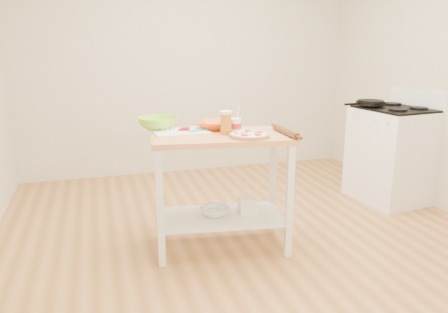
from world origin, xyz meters
TOP-DOWN VIEW (x-y plane):
  - room_shell at (0.00, 0.00)m, footprint 4.04×4.54m
  - prep_island at (-0.23, 0.08)m, footprint 1.09×0.69m
  - gas_stove at (1.69, 0.63)m, footprint 0.68×0.76m
  - skillet at (1.50, 0.78)m, footprint 0.44×0.28m
  - pizza at (-0.07, -0.07)m, footprint 0.29×0.29m
  - cutting_board at (-0.51, 0.24)m, footprint 0.42×0.32m
  - spatula at (-0.39, 0.20)m, footprint 0.15×0.06m
  - knife at (-0.62, 0.37)m, footprint 0.27×0.03m
  - orange_bowl at (-0.23, 0.28)m, footprint 0.35×0.35m
  - green_bowl at (-0.65, 0.41)m, footprint 0.31×0.31m
  - beer_pint at (-0.20, 0.07)m, footprint 0.09×0.09m
  - yogurt_tub at (-0.11, 0.11)m, footprint 0.09×0.09m
  - rolling_pin at (0.22, -0.07)m, footprint 0.05×0.40m
  - shelf_glass_bowl at (-0.28, 0.09)m, footprint 0.26×0.26m
  - shelf_bin at (-0.02, 0.07)m, footprint 0.15×0.15m

SIDE VIEW (x-z plane):
  - shelf_glass_bowl at x=-0.28m, z-range 0.26..0.33m
  - shelf_bin at x=-0.02m, z-range 0.26..0.39m
  - gas_stove at x=1.69m, z-range -0.08..1.03m
  - prep_island at x=-0.23m, z-range 0.19..1.09m
  - cutting_board at x=-0.51m, z-range 0.89..0.93m
  - pizza at x=-0.07m, z-range 0.89..0.94m
  - spatula at x=-0.39m, z-range 0.91..0.92m
  - knife at x=-0.62m, z-range 0.91..0.92m
  - rolling_pin at x=0.22m, z-range 0.90..0.95m
  - orange_bowl at x=-0.23m, z-range 0.90..0.97m
  - green_bowl at x=-0.65m, z-range 0.90..1.00m
  - yogurt_tub at x=-0.11m, z-range 0.86..1.05m
  - skillet at x=1.50m, z-range 0.96..0.99m
  - beer_pint at x=-0.20m, z-range 0.90..1.07m
  - room_shell at x=0.00m, z-range -0.02..2.72m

